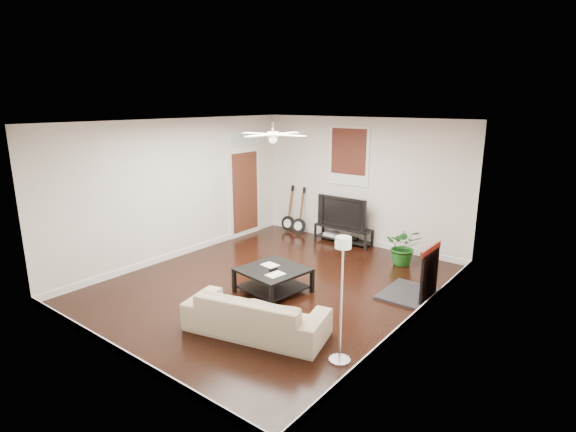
# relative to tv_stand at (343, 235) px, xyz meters

# --- Properties ---
(room) EXTENTS (5.01, 6.01, 2.81)m
(room) POSITION_rel_tv_stand_xyz_m (0.27, -2.78, 1.21)
(room) COLOR black
(room) RESTS_ON ground
(brick_accent) EXTENTS (0.02, 2.20, 2.80)m
(brick_accent) POSITION_rel_tv_stand_xyz_m (2.76, -1.78, 1.21)
(brick_accent) COLOR brown
(brick_accent) RESTS_ON floor
(fireplace) EXTENTS (0.80, 1.10, 0.92)m
(fireplace) POSITION_rel_tv_stand_xyz_m (2.47, -1.78, 0.27)
(fireplace) COLOR black
(fireplace) RESTS_ON floor
(window_back) EXTENTS (1.00, 0.06, 1.30)m
(window_back) POSITION_rel_tv_stand_xyz_m (-0.03, 0.19, 1.76)
(window_back) COLOR #3F1411
(window_back) RESTS_ON wall_back
(door_left) EXTENTS (0.08, 1.00, 2.50)m
(door_left) POSITION_rel_tv_stand_xyz_m (-2.19, -0.88, 1.06)
(door_left) COLOR white
(door_left) RESTS_ON wall_left
(tv_stand) EXTENTS (1.35, 0.36, 0.38)m
(tv_stand) POSITION_rel_tv_stand_xyz_m (0.00, 0.00, 0.00)
(tv_stand) COLOR black
(tv_stand) RESTS_ON floor
(tv) EXTENTS (1.21, 0.16, 0.70)m
(tv) POSITION_rel_tv_stand_xyz_m (0.00, 0.02, 0.54)
(tv) COLOR black
(tv) RESTS_ON tv_stand
(coffee_table) EXTENTS (1.11, 1.11, 0.41)m
(coffee_table) POSITION_rel_tv_stand_xyz_m (0.48, -3.07, 0.02)
(coffee_table) COLOR black
(coffee_table) RESTS_ON floor
(sofa) EXTENTS (2.11, 1.24, 0.58)m
(sofa) POSITION_rel_tv_stand_xyz_m (1.18, -4.27, 0.10)
(sofa) COLOR tan
(sofa) RESTS_ON floor
(floor_lamp) EXTENTS (0.32, 0.32, 1.62)m
(floor_lamp) POSITION_rel_tv_stand_xyz_m (2.47, -4.17, 0.62)
(floor_lamp) COLOR silver
(floor_lamp) RESTS_ON floor
(potted_plant) EXTENTS (0.85, 0.79, 0.76)m
(potted_plant) POSITION_rel_tv_stand_xyz_m (1.67, -0.49, 0.19)
(potted_plant) COLOR #195A1A
(potted_plant) RESTS_ON floor
(guitar_left) EXTENTS (0.38, 0.28, 1.15)m
(guitar_left) POSITION_rel_tv_stand_xyz_m (-1.55, -0.03, 0.39)
(guitar_left) COLOR black
(guitar_left) RESTS_ON floor
(guitar_right) EXTENTS (0.40, 0.31, 1.15)m
(guitar_right) POSITION_rel_tv_stand_xyz_m (-1.20, -0.06, 0.39)
(guitar_right) COLOR black
(guitar_right) RESTS_ON floor
(ceiling_fan) EXTENTS (1.24, 1.24, 0.32)m
(ceiling_fan) POSITION_rel_tv_stand_xyz_m (0.27, -2.78, 2.41)
(ceiling_fan) COLOR white
(ceiling_fan) RESTS_ON ceiling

